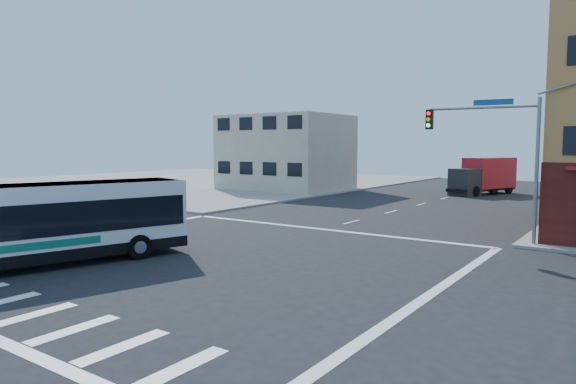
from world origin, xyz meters
The scene contains 7 objects.
ground centered at (0.00, 0.00, 0.00)m, with size 120.00×120.00×0.00m, color black.
sidewalk_nw centered at (-35.00, 35.00, 0.07)m, with size 50.00×50.00×0.15m, color gray.
building_west centered at (-17.02, 29.98, 4.01)m, with size 12.06×10.06×8.00m.
signal_mast_ne centered at (9.08, 10.62, 4.98)m, with size 7.91×1.13×8.07m.
transit_bus centered at (-4.62, -5.01, 1.77)m, with size 5.95×12.49×3.63m.
box_truck centered at (1.86, 36.90, 1.74)m, with size 5.00×8.26×3.59m.
parked_car centered at (10.40, 26.28, 0.75)m, with size 1.77×4.40×1.50m, color gold.
Camera 1 is at (14.98, -15.41, 4.76)m, focal length 32.00 mm.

